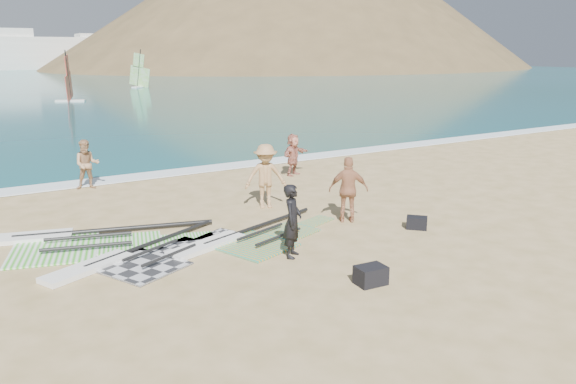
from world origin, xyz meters
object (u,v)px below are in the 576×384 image
rig_grey (136,259)px  beachgoer_right (293,155)px  rig_green (68,241)px  beachgoer_back (348,190)px  rig_orange (247,239)px  gear_bag_far (417,223)px  gear_bag_near (371,275)px  beachgoer_left (87,164)px  beachgoer_mid (266,176)px  person_wetsuit (292,221)px

rig_grey → beachgoer_right: bearing=11.8°
rig_green → beachgoer_back: 7.56m
rig_green → rig_orange: size_ratio=1.20×
rig_green → gear_bag_far: (8.37, -3.78, 0.11)m
gear_bag_far → gear_bag_near: bearing=-147.4°
beachgoer_left → beachgoer_right: 7.58m
rig_grey → gear_bag_far: bearing=-37.1°
rig_green → beachgoer_left: bearing=88.4°
rig_green → beachgoer_right: size_ratio=3.81×
rig_green → rig_orange: bearing=-14.0°
beachgoer_mid → beachgoer_right: size_ratio=1.22×
beachgoer_right → rig_green: bearing=177.7°
rig_grey → rig_orange: (2.86, -0.12, 0.00)m
beachgoer_back → rig_orange: bearing=34.1°
rig_orange → gear_bag_near: bearing=-95.0°
rig_orange → gear_bag_far: bearing=-37.5°
gear_bag_far → beachgoer_mid: (-2.46, 4.04, 0.83)m
beachgoer_mid → beachgoer_left: bearing=147.0°
person_wetsuit → beachgoer_right: bearing=13.4°
gear_bag_far → beachgoer_left: (-6.57, 9.47, 0.71)m
rig_green → gear_bag_near: (4.85, -6.04, 0.15)m
rig_orange → beachgoer_back: 3.34m
beachgoer_left → rig_grey: bearing=-82.3°
rig_orange → gear_bag_far: (4.44, -1.52, 0.12)m
beachgoer_left → beachgoer_back: beachgoer_back is taller
person_wetsuit → beachgoer_right: size_ratio=1.07×
gear_bag_near → beachgoer_right: 10.71m
gear_bag_near → beachgoer_right: size_ratio=0.38×
rig_orange → beachgoer_right: beachgoer_right is taller
rig_green → person_wetsuit: size_ratio=3.54×
gear_bag_far → beachgoer_right: bearing=84.2°
rig_grey → gear_bag_near: bearing=-70.3°
rig_green → beachgoer_back: beachgoer_back is taller
rig_grey → gear_bag_near: 5.43m
beachgoer_mid → rig_grey: bearing=-133.7°
rig_orange → beachgoer_left: size_ratio=2.98×
rig_green → person_wetsuit: 5.82m
gear_bag_far → beachgoer_right: (0.76, 7.54, 0.65)m
rig_grey → beachgoer_left: bearing=60.2°
rig_orange → beachgoer_mid: size_ratio=2.61×
beachgoer_left → person_wetsuit: bearing=-62.1°
rig_grey → gear_bag_far: 7.48m
beachgoer_right → gear_bag_near: bearing=-138.3°
rig_green → beachgoer_mid: (5.91, 0.26, 0.94)m
gear_bag_far → beachgoer_right: 7.60m
rig_grey → rig_orange: same height
gear_bag_far → beachgoer_left: bearing=124.7°
beachgoer_left → rig_orange: bearing=-62.0°
beachgoer_mid → gear_bag_near: bearing=-79.7°
rig_green → beachgoer_left: beachgoer_left is taller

